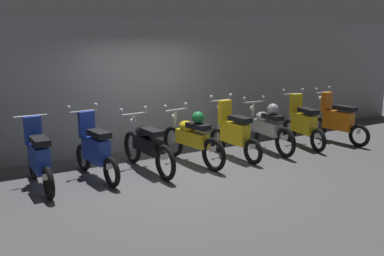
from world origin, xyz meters
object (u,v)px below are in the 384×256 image
(motorbike_slot_4, at_px, (147,145))
(motorbike_slot_5, at_px, (192,138))
(motorbike_slot_6, at_px, (234,133))
(motorbike_slot_7, at_px, (267,127))
(motorbike_slot_8, at_px, (302,123))
(motorbike_slot_2, at_px, (39,158))
(motorbike_slot_3, at_px, (95,149))
(motorbike_slot_9, at_px, (337,120))

(motorbike_slot_4, xyz_separation_m, motorbike_slot_5, (0.97, -0.00, 0.04))
(motorbike_slot_6, bearing_deg, motorbike_slot_7, 5.99)
(motorbike_slot_8, bearing_deg, motorbike_slot_5, 179.04)
(motorbike_slot_7, relative_size, motorbike_slot_8, 1.17)
(motorbike_slot_2, bearing_deg, motorbike_slot_8, -0.87)
(motorbike_slot_4, distance_m, motorbike_slot_8, 3.89)
(motorbike_slot_6, relative_size, motorbike_slot_7, 0.86)
(motorbike_slot_2, bearing_deg, motorbike_slot_6, -1.46)
(motorbike_slot_3, bearing_deg, motorbike_slot_7, -0.43)
(motorbike_slot_2, bearing_deg, motorbike_slot_4, -1.09)
(motorbike_slot_6, height_order, motorbike_slot_8, same)
(motorbike_slot_4, height_order, motorbike_slot_5, same)
(motorbike_slot_3, height_order, motorbike_slot_9, same)
(motorbike_slot_4, distance_m, motorbike_slot_9, 4.85)
(motorbike_slot_6, bearing_deg, motorbike_slot_2, 178.54)
(motorbike_slot_7, distance_m, motorbike_slot_8, 0.98)
(motorbike_slot_4, height_order, motorbike_slot_6, motorbike_slot_6)
(motorbike_slot_3, bearing_deg, motorbike_slot_9, -2.65)
(motorbike_slot_2, bearing_deg, motorbike_slot_9, -2.00)
(motorbike_slot_4, bearing_deg, motorbike_slot_2, 178.91)
(motorbike_slot_8, bearing_deg, motorbike_slot_4, 179.24)
(motorbike_slot_5, distance_m, motorbike_slot_9, 3.88)
(motorbike_slot_5, height_order, motorbike_slot_9, motorbike_slot_9)
(motorbike_slot_4, bearing_deg, motorbike_slot_5, -0.16)
(motorbike_slot_3, bearing_deg, motorbike_slot_8, -1.43)
(motorbike_slot_5, bearing_deg, motorbike_slot_6, -3.49)
(motorbike_slot_8, xyz_separation_m, motorbike_slot_9, (0.96, -0.15, 0.00))
(motorbike_slot_7, height_order, motorbike_slot_9, motorbike_slot_9)
(motorbike_slot_6, bearing_deg, motorbike_slot_4, 178.17)
(motorbike_slot_2, relative_size, motorbike_slot_3, 1.00)
(motorbike_slot_6, distance_m, motorbike_slot_9, 2.91)
(motorbike_slot_3, bearing_deg, motorbike_slot_4, -4.08)
(motorbike_slot_9, bearing_deg, motorbike_slot_7, 172.91)
(motorbike_slot_4, xyz_separation_m, motorbike_slot_6, (1.94, -0.06, 0.04))
(motorbike_slot_3, distance_m, motorbike_slot_4, 0.98)
(motorbike_slot_4, distance_m, motorbike_slot_5, 0.97)
(motorbike_slot_3, relative_size, motorbike_slot_8, 1.00)
(motorbike_slot_3, height_order, motorbike_slot_8, same)
(motorbike_slot_3, bearing_deg, motorbike_slot_6, -2.58)
(motorbike_slot_6, height_order, motorbike_slot_7, motorbike_slot_6)
(motorbike_slot_9, bearing_deg, motorbike_slot_2, 178.00)
(motorbike_slot_9, bearing_deg, motorbike_slot_5, 177.08)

